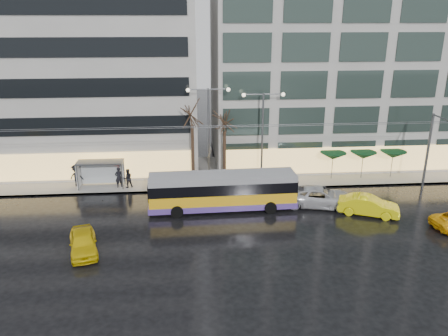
{
  "coord_description": "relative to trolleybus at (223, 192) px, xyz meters",
  "views": [
    {
      "loc": [
        0.23,
        -28.18,
        15.06
      ],
      "look_at": [
        2.94,
        5.0,
        3.6
      ],
      "focal_mm": 35.0,
      "sensor_mm": 36.0,
      "label": 1
    }
  ],
  "objects": [
    {
      "name": "taxi_a",
      "position": [
        -9.95,
        -6.23,
        -0.77
      ],
      "size": [
        2.8,
        4.63,
        1.48
      ],
      "primitive_type": "imported",
      "rotation": [
        0.0,
        0.0,
        0.26
      ],
      "color": "yellow",
      "rests_on": "ground"
    },
    {
      "name": "building_left",
      "position": [
        -18.82,
        14.07,
        9.64
      ],
      "size": [
        34.0,
        14.0,
        22.0
      ],
      "primitive_type": "cube",
      "color": "#A19E9A",
      "rests_on": "sidewalk"
    },
    {
      "name": "pedestrian_a",
      "position": [
        -9.21,
        5.42,
        0.05
      ],
      "size": [
        1.24,
        1.25,
        2.19
      ],
      "color": "black",
      "rests_on": "sidewalk"
    },
    {
      "name": "parasol_a",
      "position": [
        11.18,
        6.07,
        0.94
      ],
      "size": [
        2.5,
        2.5,
        2.65
      ],
      "color": "#595B60",
      "rests_on": "sidewalk"
    },
    {
      "name": "catenary",
      "position": [
        -1.82,
        3.0,
        2.74
      ],
      "size": [
        42.24,
        5.12,
        7.0
      ],
      "color": "#595B60",
      "rests_on": "ground"
    },
    {
      "name": "pedestrian_b",
      "position": [
        -8.4,
        5.29,
        -0.47
      ],
      "size": [
        1.06,
        0.95,
        1.79
      ],
      "color": "black",
      "rests_on": "sidewalk"
    },
    {
      "name": "tree_a",
      "position": [
        -2.32,
        6.07,
        5.58
      ],
      "size": [
        3.2,
        3.2,
        8.4
      ],
      "color": "black",
      "rests_on": "sidewalk"
    },
    {
      "name": "taxi_b",
      "position": [
        11.6,
        -2.01,
        -0.72
      ],
      "size": [
        5.05,
        3.39,
        1.57
      ],
      "primitive_type": "imported",
      "rotation": [
        0.0,
        0.0,
        1.17
      ],
      "color": "#FFF20D",
      "rests_on": "ground"
    },
    {
      "name": "building_right",
      "position": [
        16.18,
        14.07,
        11.14
      ],
      "size": [
        32.0,
        14.0,
        25.0
      ],
      "primitive_type": "cube",
      "color": "#A19E9A",
      "rests_on": "sidewalk"
    },
    {
      "name": "street_lamp_near",
      "position": [
        -0.82,
        5.87,
        4.48
      ],
      "size": [
        3.96,
        0.36,
        9.03
      ],
      "color": "#595B60",
      "rests_on": "sidewalk"
    },
    {
      "name": "parasol_b",
      "position": [
        14.18,
        6.07,
        0.94
      ],
      "size": [
        2.5,
        2.5,
        2.65
      ],
      "color": "#595B60",
      "rests_on": "sidewalk"
    },
    {
      "name": "kerb",
      "position": [
        -0.82,
        4.12,
        -1.43
      ],
      "size": [
        80.0,
        0.1,
        0.15
      ],
      "primitive_type": "cube",
      "color": "slate",
      "rests_on": "ground"
    },
    {
      "name": "sedan_silver",
      "position": [
        8.19,
        0.03,
        -0.69
      ],
      "size": [
        6.39,
        4.02,
        1.65
      ],
      "primitive_type": "imported",
      "rotation": [
        0.0,
        0.0,
        1.34
      ],
      "color": "silver",
      "rests_on": "ground"
    },
    {
      "name": "parasol_c",
      "position": [
        17.18,
        6.07,
        0.94
      ],
      "size": [
        2.5,
        2.5,
        2.65
      ],
      "color": "#595B60",
      "rests_on": "sidewalk"
    },
    {
      "name": "sidewalk",
      "position": [
        -0.82,
        9.07,
        -1.43
      ],
      "size": [
        80.0,
        10.0,
        0.15
      ],
      "primitive_type": "cube",
      "color": "gray",
      "rests_on": "ground"
    },
    {
      "name": "street_lamp_far",
      "position": [
        4.18,
        5.87,
        4.21
      ],
      "size": [
        3.96,
        0.36,
        8.53
      ],
      "color": "#595B60",
      "rests_on": "sidewalk"
    },
    {
      "name": "trolleybus",
      "position": [
        0.0,
        0.0,
        0.0
      ],
      "size": [
        12.09,
        4.79,
        5.57
      ],
      "color": "gold",
      "rests_on": "ground"
    },
    {
      "name": "pedestrian_c",
      "position": [
        -13.17,
        6.0,
        -0.22
      ],
      "size": [
        1.33,
        0.93,
        2.11
      ],
      "color": "black",
      "rests_on": "sidewalk"
    },
    {
      "name": "ground",
      "position": [
        -2.82,
        -4.93,
        -1.51
      ],
      "size": [
        140.0,
        140.0,
        0.0
      ],
      "primitive_type": "plane",
      "color": "black",
      "rests_on": "ground"
    },
    {
      "name": "tree_b",
      "position": [
        0.68,
        6.27,
        4.89
      ],
      "size": [
        3.2,
        3.2,
        7.7
      ],
      "color": "black",
      "rests_on": "sidewalk"
    },
    {
      "name": "bus_shelter",
      "position": [
        -11.2,
        5.75,
        0.45
      ],
      "size": [
        4.2,
        1.6,
        2.51
      ],
      "color": "#595B60",
      "rests_on": "sidewalk"
    }
  ]
}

